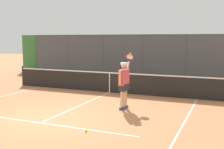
{
  "coord_description": "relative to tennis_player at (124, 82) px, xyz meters",
  "views": [
    {
      "loc": [
        -5.19,
        7.11,
        2.55
      ],
      "look_at": [
        -0.69,
        -3.62,
        1.05
      ],
      "focal_mm": 44.99,
      "sensor_mm": 36.0,
      "label": 1
    }
  ],
  "objects": [
    {
      "name": "ground_plane",
      "position": [
        1.71,
        2.3,
        -1.0
      ],
      "size": [
        60.0,
        60.0,
        0.0
      ],
      "primitive_type": "plane",
      "color": "#C67A4C"
    },
    {
      "name": "court_line_markings",
      "position": [
        1.71,
        2.94,
        -1.0
      ],
      "size": [
        8.08,
        9.68,
        0.01
      ],
      "color": "white",
      "rests_on": "ground"
    },
    {
      "name": "fence_backdrop",
      "position": [
        1.71,
        -8.65,
        0.39
      ],
      "size": [
        19.66,
        1.37,
        2.81
      ],
      "color": "#474C51",
      "rests_on": "ground"
    },
    {
      "name": "tennis_net",
      "position": [
        1.71,
        -2.67,
        -0.51
      ],
      "size": [
        10.38,
        0.09,
        1.07
      ],
      "color": "#2D2D2D",
      "rests_on": "ground"
    },
    {
      "name": "tennis_player",
      "position": [
        0.0,
        0.0,
        0.0
      ],
      "size": [
        0.39,
        1.43,
        1.99
      ],
      "rotation": [
        0.0,
        0.0,
        -1.67
      ],
      "color": "navy",
      "rests_on": "ground"
    },
    {
      "name": "tennis_ball_near_baseline",
      "position": [
        0.06,
        2.81,
        -0.97
      ],
      "size": [
        0.07,
        0.07,
        0.07
      ],
      "primitive_type": "sphere",
      "color": "#D6E042",
      "rests_on": "ground"
    }
  ]
}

